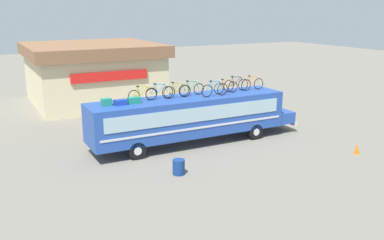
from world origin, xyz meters
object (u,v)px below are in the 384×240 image
at_px(luggage_bag_3, 134,100).
at_px(rooftop_bicycle_2, 159,92).
at_px(luggage_bag_2, 120,102).
at_px(rooftop_bicycle_1, 142,94).
at_px(rooftop_bicycle_6, 226,87).
at_px(rooftop_bicycle_7, 236,85).
at_px(traffic_cone, 357,148).
at_px(trash_bin, 179,167).
at_px(rooftop_bicycle_5, 215,90).
at_px(rooftop_bicycle_8, 252,84).
at_px(rooftop_bicycle_3, 177,91).
at_px(bus, 192,116).
at_px(luggage_bag_1, 106,102).
at_px(rooftop_bicycle_4, 191,89).

distance_m(luggage_bag_3, rooftop_bicycle_2, 1.77).
relative_size(luggage_bag_2, rooftop_bicycle_1, 0.38).
bearing_deg(rooftop_bicycle_6, luggage_bag_3, -179.18).
bearing_deg(rooftop_bicycle_7, traffic_cone, -58.44).
xyz_separation_m(rooftop_bicycle_6, traffic_cone, (4.90, -6.06, -2.91)).
xyz_separation_m(rooftop_bicycle_1, trash_bin, (0.09, -4.40, -2.84)).
bearing_deg(rooftop_bicycle_2, trash_bin, -102.38).
height_order(rooftop_bicycle_7, trash_bin, rooftop_bicycle_7).
relative_size(rooftop_bicycle_5, rooftop_bicycle_8, 1.06).
distance_m(rooftop_bicycle_1, rooftop_bicycle_8, 7.41).
relative_size(rooftop_bicycle_7, trash_bin, 2.40).
bearing_deg(rooftop_bicycle_3, rooftop_bicycle_1, 176.70).
bearing_deg(rooftop_bicycle_5, trash_bin, -138.73).
distance_m(bus, luggage_bag_2, 4.57).
relative_size(luggage_bag_3, rooftop_bicycle_8, 0.42).
xyz_separation_m(luggage_bag_1, rooftop_bicycle_6, (7.49, -0.04, 0.18)).
bearing_deg(bus, rooftop_bicycle_6, 0.05).
xyz_separation_m(rooftop_bicycle_2, rooftop_bicycle_7, (5.23, -0.00, 0.01)).
distance_m(rooftop_bicycle_3, rooftop_bicycle_5, 2.26).
distance_m(rooftop_bicycle_5, rooftop_bicycle_8, 3.17).
bearing_deg(traffic_cone, rooftop_bicycle_6, 128.95).
bearing_deg(rooftop_bicycle_2, luggage_bag_3, -165.73).
distance_m(rooftop_bicycle_5, rooftop_bicycle_7, 2.17).
bearing_deg(luggage_bag_2, rooftop_bicycle_7, 3.31).
bearing_deg(rooftop_bicycle_4, rooftop_bicycle_5, -37.43).
bearing_deg(rooftop_bicycle_2, rooftop_bicycle_8, -1.94).
distance_m(rooftop_bicycle_8, traffic_cone, 7.41).
xyz_separation_m(luggage_bag_1, rooftop_bicycle_8, (9.56, 0.09, 0.20)).
height_order(luggage_bag_2, luggage_bag_3, luggage_bag_3).
xyz_separation_m(rooftop_bicycle_2, rooftop_bicycle_5, (3.22, -0.79, 0.01)).
distance_m(rooftop_bicycle_3, rooftop_bicycle_8, 5.30).
height_order(bus, rooftop_bicycle_1, rooftop_bicycle_1).
bearing_deg(rooftop_bicycle_7, luggage_bag_3, -176.44).
distance_m(rooftop_bicycle_4, rooftop_bicycle_8, 4.24).
height_order(luggage_bag_1, rooftop_bicycle_1, rooftop_bicycle_1).
bearing_deg(bus, rooftop_bicycle_2, 169.56).
xyz_separation_m(luggage_bag_1, rooftop_bicycle_3, (4.25, 0.11, 0.20)).
distance_m(rooftop_bicycle_1, traffic_cone, 12.38).
relative_size(luggage_bag_1, traffic_cone, 0.81).
bearing_deg(luggage_bag_2, luggage_bag_1, 169.17).
bearing_deg(rooftop_bicycle_7, rooftop_bicycle_5, -158.62).
distance_m(rooftop_bicycle_1, rooftop_bicycle_4, 3.17).
relative_size(rooftop_bicycle_4, rooftop_bicycle_8, 1.00).
height_order(rooftop_bicycle_1, rooftop_bicycle_8, rooftop_bicycle_8).
relative_size(rooftop_bicycle_5, rooftop_bicycle_7, 0.99).
height_order(bus, traffic_cone, bus).
relative_size(rooftop_bicycle_3, traffic_cone, 2.69).
height_order(rooftop_bicycle_4, rooftop_bicycle_8, rooftop_bicycle_8).
relative_size(rooftop_bicycle_7, traffic_cone, 2.80).
xyz_separation_m(bus, luggage_bag_3, (-3.60, -0.08, 1.32)).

